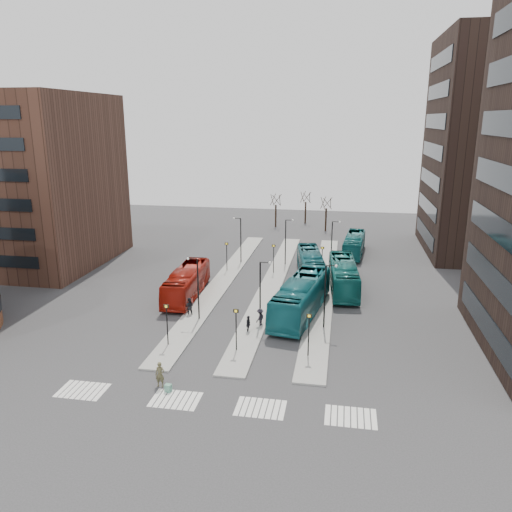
% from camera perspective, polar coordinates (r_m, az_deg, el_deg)
% --- Properties ---
extents(ground, '(160.00, 160.00, 0.00)m').
position_cam_1_polar(ground, '(33.10, -9.82, -19.59)').
color(ground, '#2E2E31').
rests_on(ground, ground).
extents(island_left, '(2.50, 45.00, 0.15)m').
position_cam_1_polar(island_left, '(60.06, -3.84, -2.83)').
color(island_left, gray).
rests_on(island_left, ground).
extents(island_mid, '(2.50, 45.00, 0.15)m').
position_cam_1_polar(island_mid, '(58.96, 1.84, -3.15)').
color(island_mid, gray).
rests_on(island_mid, ground).
extents(island_right, '(2.50, 45.00, 0.15)m').
position_cam_1_polar(island_right, '(58.46, 7.68, -3.45)').
color(island_right, gray).
rests_on(island_right, ground).
extents(suitcase, '(0.50, 0.43, 0.57)m').
position_cam_1_polar(suitcase, '(37.39, -10.00, -14.64)').
color(suitcase, '#1D49A0').
rests_on(suitcase, ground).
extents(red_bus, '(3.23, 11.58, 3.19)m').
position_cam_1_polar(red_bus, '(54.99, -7.93, -3.02)').
color(red_bus, '#9C170C').
rests_on(red_bus, ground).
extents(teal_bus_a, '(5.23, 13.59, 3.69)m').
position_cam_1_polar(teal_bus_a, '(49.63, 5.19, -4.69)').
color(teal_bus_a, '#15626B').
rests_on(teal_bus_a, ground).
extents(teal_bus_b, '(4.42, 11.47, 3.12)m').
position_cam_1_polar(teal_bus_b, '(61.96, 6.27, -0.88)').
color(teal_bus_b, '#135760').
rests_on(teal_bus_b, ground).
extents(teal_bus_c, '(3.69, 12.21, 3.35)m').
position_cam_1_polar(teal_bus_c, '(57.41, 9.96, -2.23)').
color(teal_bus_c, '#146460').
rests_on(teal_bus_c, ground).
extents(teal_bus_d, '(3.42, 10.73, 2.94)m').
position_cam_1_polar(teal_bus_d, '(72.69, 11.14, 1.30)').
color(teal_bus_d, '#146567').
rests_on(teal_bus_d, ground).
extents(traveller, '(0.71, 0.49, 1.90)m').
position_cam_1_polar(traveller, '(37.82, -10.91, -13.16)').
color(traveller, brown).
rests_on(traveller, ground).
extents(commuter_a, '(0.96, 0.78, 1.82)m').
position_cam_1_polar(commuter_a, '(50.05, -7.62, -5.73)').
color(commuter_a, black).
rests_on(commuter_a, ground).
extents(commuter_b, '(0.50, 1.00, 1.65)m').
position_cam_1_polar(commuter_b, '(45.71, -0.89, -7.82)').
color(commuter_b, black).
rests_on(commuter_b, ground).
extents(commuter_c, '(1.02, 1.30, 1.76)m').
position_cam_1_polar(commuter_c, '(47.02, 0.47, -7.06)').
color(commuter_c, black).
rests_on(commuter_c, ground).
extents(crosswalk_stripes, '(22.35, 2.40, 0.01)m').
position_cam_1_polar(crosswalk_stripes, '(35.81, -4.84, -16.42)').
color(crosswalk_stripes, silver).
rests_on(crosswalk_stripes, ground).
extents(office_block, '(25.00, 20.12, 22.00)m').
position_cam_1_polar(office_block, '(74.20, -26.55, 7.75)').
color(office_block, '#492D22').
rests_on(office_block, ground).
extents(tower_far, '(20.12, 20.00, 30.00)m').
position_cam_1_polar(tower_far, '(78.59, 26.90, 11.00)').
color(tower_far, black).
rests_on(tower_far, ground).
extents(sign_poles, '(12.45, 22.12, 3.65)m').
position_cam_1_polar(sign_poles, '(51.72, 0.31, -3.12)').
color(sign_poles, black).
rests_on(sign_poles, ground).
extents(lamp_posts, '(14.04, 20.24, 6.12)m').
position_cam_1_polar(lamp_posts, '(55.95, 2.22, -0.43)').
color(lamp_posts, black).
rests_on(lamp_posts, ground).
extents(bare_trees, '(10.97, 8.14, 5.90)m').
position_cam_1_polar(bare_trees, '(89.75, 5.30, 5.02)').
color(bare_trees, black).
rests_on(bare_trees, ground).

